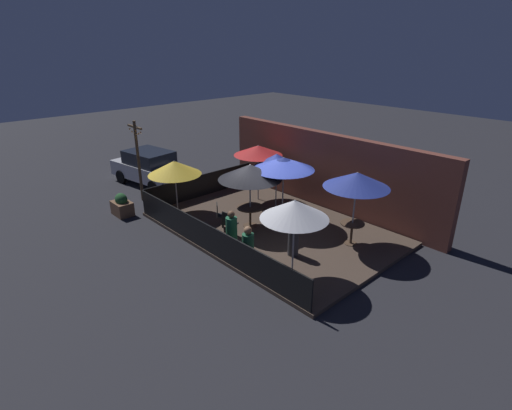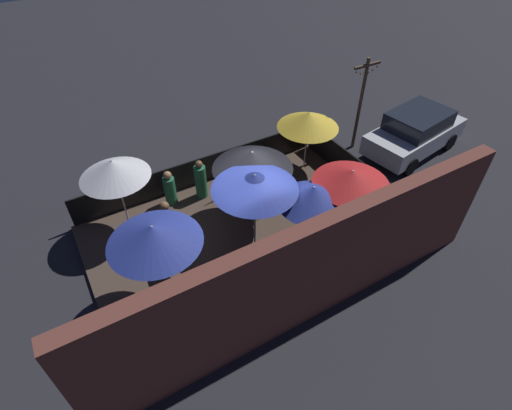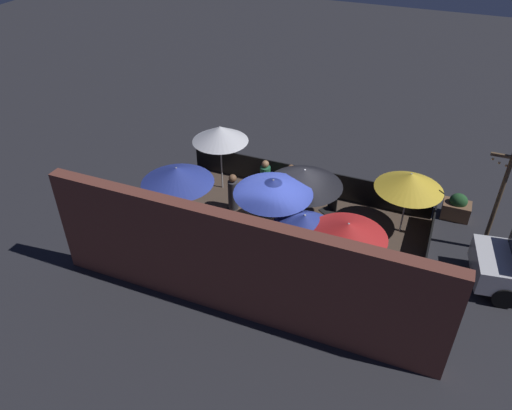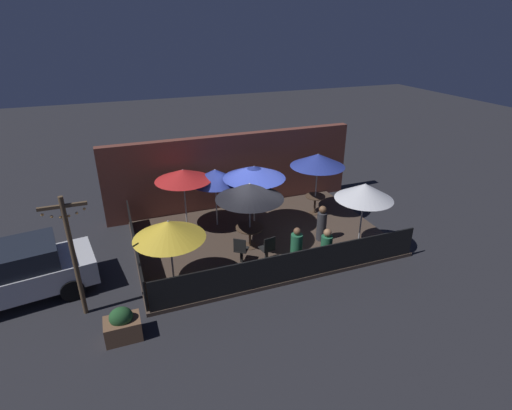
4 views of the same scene
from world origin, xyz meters
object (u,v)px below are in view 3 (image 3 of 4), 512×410
(patio_umbrella_1, at_px, (305,177))
(patio_umbrella_4, at_px, (304,223))
(patio_umbrella_0, at_px, (177,175))
(patio_umbrella_2, at_px, (410,181))
(dining_table_1, at_px, (302,218))
(patron_2, at_px, (290,184))
(patron_1, at_px, (265,177))
(light_post, at_px, (500,196))
(patio_chair_1, at_px, (307,199))
(patio_umbrella_6, at_px, (220,134))
(planter_box, at_px, (457,207))
(patio_umbrella_5, at_px, (273,187))
(patio_umbrella_3, at_px, (348,230))
(patio_chair_0, at_px, (329,209))
(dining_table_0, at_px, (182,221))
(patron_0, at_px, (233,193))

(patio_umbrella_1, bearing_deg, patio_umbrella_4, 107.67)
(patio_umbrella_0, bearing_deg, patio_umbrella_2, -155.30)
(patio_umbrella_0, relative_size, patio_umbrella_1, 1.07)
(dining_table_1, distance_m, patron_2, 1.88)
(patio_umbrella_2, distance_m, patron_1, 4.92)
(patio_umbrella_1, distance_m, light_post, 5.47)
(patio_chair_1, relative_size, light_post, 0.28)
(patio_umbrella_6, xyz_separation_m, patron_1, (-1.47, -0.37, -1.56))
(planter_box, bearing_deg, light_post, 123.94)
(dining_table_1, xyz_separation_m, patio_chair_1, (0.19, -1.13, -0.08))
(patio_umbrella_4, distance_m, patio_umbrella_5, 1.48)
(patio_umbrella_3, bearing_deg, patio_chair_0, -68.59)
(patron_2, bearing_deg, patio_umbrella_1, -101.20)
(patio_umbrella_0, xyz_separation_m, patio_chair_1, (-3.11, -2.65, -1.71))
(patio_umbrella_3, xyz_separation_m, planter_box, (-2.60, -4.87, -1.86))
(patio_umbrella_4, xyz_separation_m, light_post, (-4.63, -3.46, -0.15))
(patio_umbrella_3, xyz_separation_m, patio_chair_0, (1.13, -2.88, -1.62))
(patio_umbrella_4, relative_size, dining_table_1, 2.32)
(patio_umbrella_2, xyz_separation_m, patron_1, (4.72, -0.51, -1.29))
(patio_umbrella_5, bearing_deg, light_post, -155.83)
(dining_table_1, height_order, planter_box, planter_box)
(patio_umbrella_5, relative_size, light_post, 0.73)
(patio_umbrella_4, relative_size, patron_1, 1.84)
(patio_umbrella_2, distance_m, patio_chair_1, 3.28)
(patio_umbrella_2, height_order, patron_1, patio_umbrella_2)
(patio_umbrella_3, bearing_deg, patron_2, -53.67)
(planter_box, bearing_deg, patio_umbrella_5, 38.79)
(patio_umbrella_2, bearing_deg, patron_2, -5.24)
(patron_2, bearing_deg, light_post, -42.02)
(patio_umbrella_0, bearing_deg, patio_umbrella_5, -170.93)
(patio_chair_0, bearing_deg, patio_umbrella_3, 56.78)
(patio_umbrella_2, relative_size, patio_umbrella_5, 0.85)
(patio_umbrella_0, relative_size, dining_table_0, 3.16)
(patron_2, xyz_separation_m, planter_box, (-5.28, -1.22, -0.34))
(patio_umbrella_2, height_order, patron_0, patio_umbrella_2)
(patio_umbrella_1, distance_m, patio_umbrella_2, 3.10)
(patio_umbrella_5, xyz_separation_m, dining_table_1, (-0.56, -1.09, -1.66))
(patio_umbrella_5, distance_m, patron_1, 3.61)
(patio_umbrella_3, height_order, patron_1, patio_umbrella_3)
(patio_umbrella_0, xyz_separation_m, patron_2, (-2.36, -3.16, -1.62))
(patron_1, bearing_deg, patron_2, 95.52)
(planter_box, bearing_deg, patio_umbrella_2, 45.72)
(patio_umbrella_1, relative_size, dining_table_1, 2.42)
(patron_0, bearing_deg, patio_umbrella_6, -170.53)
(patio_umbrella_0, relative_size, patio_umbrella_3, 1.06)
(patio_umbrella_1, relative_size, patio_umbrella_2, 1.10)
(patio_chair_0, height_order, patron_2, patron_2)
(dining_table_0, distance_m, patio_chair_0, 4.58)
(patio_umbrella_3, relative_size, patio_umbrella_5, 0.94)
(patio_umbrella_6, height_order, patio_chair_0, patio_umbrella_6)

